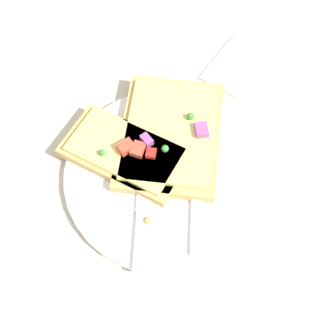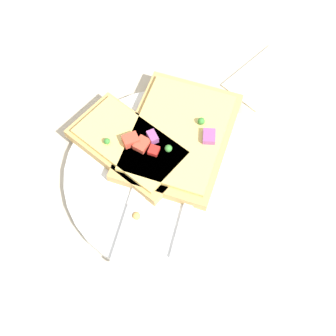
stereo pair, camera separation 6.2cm
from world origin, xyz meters
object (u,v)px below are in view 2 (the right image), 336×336
object	(u,v)px
pizza_slice_corner	(130,145)
fork	(196,178)
plate	(168,174)
napkin	(263,77)
pizza_slice_main	(178,135)
knife	(136,201)

from	to	relation	value
pizza_slice_corner	fork	bearing A→B (deg)	11.86
plate	napkin	distance (m)	0.22
fork	pizza_slice_corner	xyz separation A→B (m)	(-0.03, 0.10, 0.01)
plate	fork	distance (m)	0.04
plate	pizza_slice_main	size ratio (longest dim) A/B	1.23
fork	knife	size ratio (longest dim) A/B	1.00
fork	napkin	xyz separation A→B (m)	(0.20, 0.05, -0.01)
plate	knife	distance (m)	0.06
pizza_slice_main	plate	bearing A→B (deg)	3.39
knife	pizza_slice_main	distance (m)	0.11
fork	pizza_slice_corner	bearing A→B (deg)	76.32
plate	pizza_slice_main	bearing A→B (deg)	30.32
pizza_slice_corner	napkin	xyz separation A→B (m)	(0.23, -0.04, -0.02)
fork	pizza_slice_corner	world-z (taller)	pizza_slice_corner
napkin	plate	bearing A→B (deg)	-174.86
plate	fork	xyz separation A→B (m)	(0.02, -0.03, 0.01)
napkin	pizza_slice_main	bearing A→B (deg)	177.81
pizza_slice_corner	knife	bearing A→B (deg)	-42.64
fork	pizza_slice_main	xyz separation A→B (m)	(0.03, 0.06, 0.01)
plate	pizza_slice_corner	distance (m)	0.06
fork	knife	bearing A→B (deg)	127.50
knife	napkin	xyz separation A→B (m)	(0.28, 0.02, -0.01)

